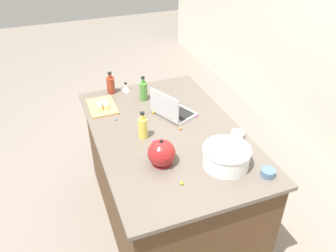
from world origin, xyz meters
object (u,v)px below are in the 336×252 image
at_px(kettle, 162,153).
at_px(laptop, 171,110).
at_px(mixing_bowl_large, 226,156).
at_px(bottle_soy, 111,85).
at_px(butter_stick_left, 100,106).
at_px(bottle_olive, 143,91).
at_px(butter_stick_right, 105,105).
at_px(kitchen_timer, 126,87).
at_px(bottle_oil, 143,127).
at_px(ramekin_small, 238,135).
at_px(ramekin_medium, 268,173).
at_px(cutting_board, 102,107).

bearing_deg(kettle, laptop, 152.70).
relative_size(mixing_bowl_large, kettle, 1.44).
bearing_deg(bottle_soy, laptop, 33.78).
bearing_deg(butter_stick_left, bottle_olive, 95.18).
height_order(butter_stick_right, kitchen_timer, kitchen_timer).
xyz_separation_m(bottle_oil, ramekin_small, (0.24, 0.63, -0.06)).
height_order(bottle_soy, butter_stick_right, bottle_soy).
distance_m(laptop, bottle_olive, 0.34).
relative_size(mixing_bowl_large, ramekin_medium, 3.47).
bearing_deg(ramekin_medium, laptop, -160.73).
distance_m(mixing_bowl_large, bottle_olive, 1.02).
distance_m(bottle_soy, kitchen_timer, 0.14).
xyz_separation_m(bottle_soy, butter_stick_left, (0.25, -0.15, -0.04)).
height_order(bottle_oil, bottle_olive, bottle_olive).
xyz_separation_m(bottle_oil, bottle_olive, (-0.52, 0.17, 0.00)).
xyz_separation_m(bottle_oil, butter_stick_left, (-0.48, -0.21, -0.05)).
xyz_separation_m(mixing_bowl_large, bottle_soy, (-1.21, -0.46, 0.01)).
bearing_deg(kettle, bottle_soy, -175.31).
distance_m(bottle_oil, kettle, 0.32).
distance_m(cutting_board, butter_stick_right, 0.05).
distance_m(bottle_oil, butter_stick_right, 0.51).
height_order(bottle_soy, cutting_board, bottle_soy).
bearing_deg(kitchen_timer, bottle_olive, 25.22).
distance_m(ramekin_small, ramekin_medium, 0.42).
bearing_deg(cutting_board, kitchen_timer, 129.51).
distance_m(kettle, butter_stick_right, 0.83).
bearing_deg(bottle_olive, bottle_oil, -17.80).
height_order(kettle, cutting_board, kettle).
distance_m(bottle_soy, cutting_board, 0.27).
relative_size(bottle_oil, cutting_board, 0.68).
relative_size(laptop, ramekin_small, 3.95).
height_order(bottle_soy, kettle, bottle_soy).
xyz_separation_m(cutting_board, kitchen_timer, (-0.21, 0.26, 0.03)).
bearing_deg(bottle_soy, kitchen_timer, 86.18).
relative_size(kettle, butter_stick_right, 1.94).
bearing_deg(laptop, bottle_oil, -55.31).
height_order(mixing_bowl_large, ramekin_medium, mixing_bowl_large).
height_order(bottle_oil, kitchen_timer, bottle_oil).
bearing_deg(bottle_soy, butter_stick_left, -31.15).
relative_size(laptop, bottle_soy, 1.93).
xyz_separation_m(laptop, bottle_soy, (-0.53, -0.36, 0.03)).
height_order(butter_stick_left, ramekin_medium, butter_stick_left).
distance_m(butter_stick_left, ramekin_medium, 1.40).
distance_m(laptop, kitchen_timer, 0.57).
bearing_deg(butter_stick_right, mixing_bowl_large, 30.70).
relative_size(bottle_soy, ramekin_medium, 2.18).
distance_m(mixing_bowl_large, butter_stick_right, 1.12).
distance_m(cutting_board, butter_stick_left, 0.05).
bearing_deg(kitchen_timer, mixing_bowl_large, 15.49).
xyz_separation_m(kettle, butter_stick_right, (-0.80, -0.19, -0.04)).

